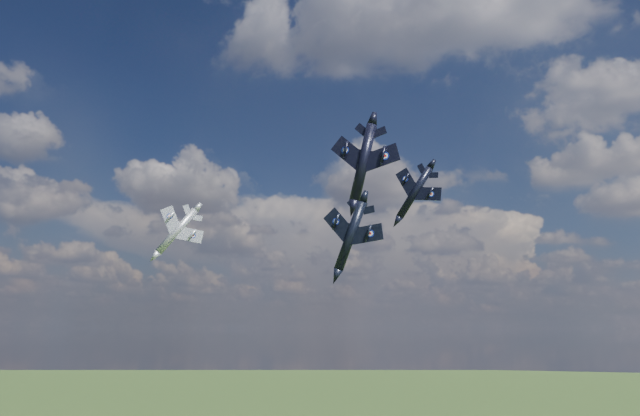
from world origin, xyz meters
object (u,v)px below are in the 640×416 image
(jet_lead_navy, at_px, (351,236))
(jet_left_silver, at_px, (177,231))
(jet_right_navy, at_px, (363,162))
(jet_high_navy, at_px, (415,192))

(jet_lead_navy, xyz_separation_m, jet_left_silver, (-33.27, 10.20, 3.69))
(jet_lead_navy, relative_size, jet_left_silver, 1.05)
(jet_right_navy, height_order, jet_high_navy, jet_high_navy)
(jet_lead_navy, relative_size, jet_right_navy, 1.10)
(jet_right_navy, bearing_deg, jet_high_navy, 93.87)
(jet_right_navy, bearing_deg, jet_left_silver, 152.43)
(jet_high_navy, bearing_deg, jet_left_silver, -165.00)
(jet_right_navy, relative_size, jet_left_silver, 0.95)
(jet_lead_navy, relative_size, jet_high_navy, 1.07)
(jet_lead_navy, height_order, jet_right_navy, jet_right_navy)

